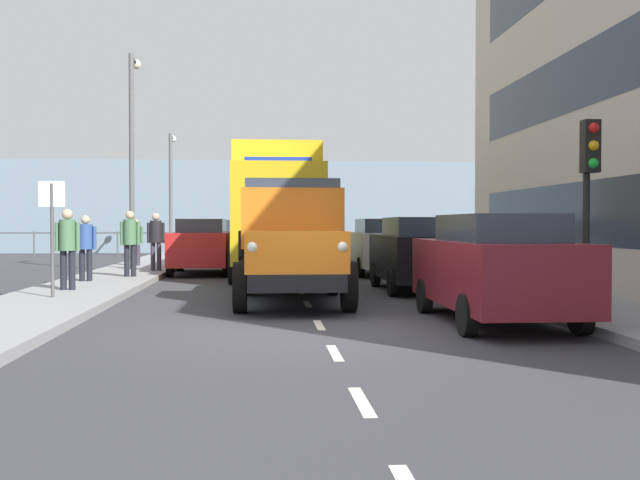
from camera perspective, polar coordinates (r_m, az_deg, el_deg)
The scene contains 22 objects.
ground_plane at distance 19.92m, azimuth -1.93°, elevation -3.26°, with size 80.00×80.00×0.00m, color #38383D.
sidewalk_left at distance 20.72m, azimuth 11.79°, elevation -2.91°, with size 2.35×35.35×0.15m, color gray.
sidewalk_right at distance 20.30m, azimuth -15.93°, elevation -3.02°, with size 2.35×35.35×0.15m, color gray.
road_centreline_markings at distance 19.66m, azimuth -1.89°, elevation -3.31°, with size 0.12×31.72×0.01m.
sea_horizon at distance 40.54m, azimuth -3.21°, elevation 2.58°, with size 80.00×0.80×5.00m, color gray.
seawall_railing at distance 36.93m, azimuth -3.09°, elevation 0.25°, with size 28.08×0.08×1.20m.
truck_vintage_orange at distance 14.37m, azimuth -2.19°, elevation -0.31°, with size 2.17×5.64×2.43m.
lorry_cargo_yellow at distance 22.09m, azimuth -3.40°, elevation 2.57°, with size 2.58×8.20×3.87m.
car_maroon_kerbside_near at distance 11.99m, azimuth 13.34°, elevation -2.02°, with size 1.81×4.40×1.72m.
car_black_kerbside_1 at distance 17.38m, azimuth 7.71°, elevation -0.98°, with size 1.88×3.99×1.72m.
car_white_kerbside_2 at distance 22.87m, azimuth 4.76°, elevation -0.44°, with size 1.80×4.25×1.72m.
car_red_oppositeside_0 at distance 23.49m, azimuth -9.12°, elevation -0.40°, with size 1.81×4.44×1.72m.
car_grey_oppositeside_1 at distance 29.90m, azimuth -8.11°, elevation -0.04°, with size 1.95×4.36×1.72m.
pedestrian_in_dark_coat at distance 16.78m, azimuth -18.92°, elevation -0.16°, with size 0.53×0.34×1.74m.
pedestrian_couple_b at distance 19.21m, azimuth -17.65°, elevation -0.19°, with size 0.53×0.34×1.63m.
pedestrian_near_railing at distance 20.50m, azimuth -14.46°, elevation 0.17°, with size 0.53×0.34×1.77m.
pedestrian_strolling at distance 22.88m, azimuth -12.56°, elevation 0.25°, with size 0.53×0.34×1.75m.
pedestrian_with_bag at distance 25.89m, azimuth -14.08°, elevation 0.14°, with size 0.53×0.34×1.59m.
traffic_light_near at distance 13.53m, azimuth 20.07°, elevation 5.00°, with size 0.28×0.41×3.20m.
lamp_post_promenade at distance 24.49m, azimuth -14.28°, elevation 7.35°, with size 0.32×1.14×6.82m.
lamp_post_far at distance 34.84m, azimuth -11.42°, elevation 4.46°, with size 0.32×1.14×5.57m.
street_sign at distance 15.16m, azimuth -19.99°, elevation 1.60°, with size 0.50×0.07×2.25m.
Camera 1 is at (0.87, 10.79, 1.58)m, focal length 41.43 mm.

